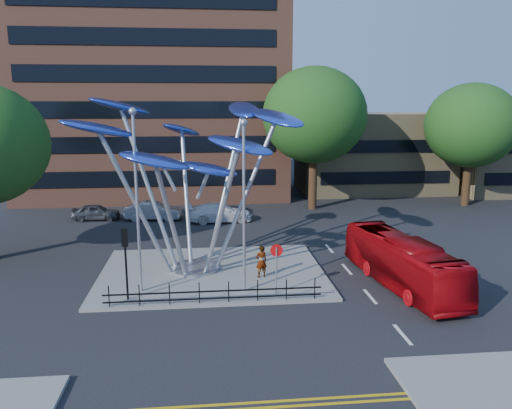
{
  "coord_description": "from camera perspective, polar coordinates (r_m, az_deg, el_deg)",
  "views": [
    {
      "loc": [
        -1.3,
        -19.89,
        9.24
      ],
      "look_at": [
        1.18,
        4.0,
        4.23
      ],
      "focal_mm": 35.0,
      "sensor_mm": 36.0,
      "label": 1
    }
  ],
  "objects": [
    {
      "name": "double_yellow_far",
      "position": [
        16.48,
        -0.4,
        -22.29
      ],
      "size": [
        40.0,
        0.12,
        0.01
      ],
      "primitive_type": "cube",
      "color": "gold",
      "rests_on": "ground"
    },
    {
      "name": "low_building_near",
      "position": [
        53.07,
        13.21,
        5.79
      ],
      "size": [
        15.0,
        8.0,
        8.0
      ],
      "primitive_type": "cube",
      "color": "#9D885C",
      "rests_on": "ground"
    },
    {
      "name": "traffic_light_island",
      "position": [
        23.64,
        -14.72,
        -4.9
      ],
      "size": [
        0.28,
        0.18,
        3.42
      ],
      "color": "black",
      "rests_on": "traffic_island"
    },
    {
      "name": "low_building_far",
      "position": [
        57.5,
        27.2,
        4.74
      ],
      "size": [
        12.0,
        8.0,
        7.0
      ],
      "primitive_type": "cube",
      "color": "#9D885C",
      "rests_on": "ground"
    },
    {
      "name": "brick_tower",
      "position": [
        52.42,
        -11.59,
        17.85
      ],
      "size": [
        25.0,
        15.0,
        30.0
      ],
      "primitive_type": "cube",
      "color": "brown",
      "rests_on": "ground"
    },
    {
      "name": "parked_car_right",
      "position": [
        38.86,
        -4.13,
        -0.93
      ],
      "size": [
        5.12,
        2.47,
        1.44
      ],
      "primitive_type": "imported",
      "rotation": [
        0.0,
        0.0,
        1.66
      ],
      "color": "white",
      "rests_on": "ground"
    },
    {
      "name": "no_entry_sign_island",
      "position": [
        23.84,
        2.35,
        -6.38
      ],
      "size": [
        0.6,
        0.1,
        2.45
      ],
      "color": "#9EA0A5",
      "rests_on": "traffic_island"
    },
    {
      "name": "leaf_sculpture",
      "position": [
        26.69,
        -7.59,
        6.58
      ],
      "size": [
        12.72,
        9.54,
        9.51
      ],
      "color": "#9EA0A5",
      "rests_on": "traffic_island"
    },
    {
      "name": "ground",
      "position": [
        21.97,
        -2.03,
        -13.1
      ],
      "size": [
        120.0,
        120.0,
        0.0
      ],
      "primitive_type": "plane",
      "color": "black",
      "rests_on": "ground"
    },
    {
      "name": "street_lamp_right",
      "position": [
        23.34,
        -1.4,
        1.54
      ],
      "size": [
        0.36,
        0.36,
        8.3
      ],
      "color": "#9EA0A5",
      "rests_on": "traffic_island"
    },
    {
      "name": "parked_car_left",
      "position": [
        41.29,
        -17.83,
        -0.83
      ],
      "size": [
        3.78,
        1.64,
        1.27
      ],
      "primitive_type": "imported",
      "rotation": [
        0.0,
        0.0,
        1.53
      ],
      "color": "#42464A",
      "rests_on": "ground"
    },
    {
      "name": "pedestrian",
      "position": [
        26.24,
        0.61,
        -6.52
      ],
      "size": [
        0.71,
        0.55,
        1.71
      ],
      "primitive_type": "imported",
      "rotation": [
        0.0,
        0.0,
        3.4
      ],
      "color": "gray",
      "rests_on": "traffic_island"
    },
    {
      "name": "pedestrian_railing_front",
      "position": [
        23.28,
        -4.82,
        -10.19
      ],
      "size": [
        10.0,
        0.06,
        1.0
      ],
      "color": "black",
      "rests_on": "traffic_island"
    },
    {
      "name": "red_bus",
      "position": [
        26.36,
        16.32,
        -6.32
      ],
      "size": [
        3.37,
        9.31,
        2.54
      ],
      "primitive_type": "imported",
      "rotation": [
        0.0,
        0.0,
        0.14
      ],
      "color": "#9C070C",
      "rests_on": "ground"
    },
    {
      "name": "parked_car_mid",
      "position": [
        40.19,
        -11.67,
        -0.71
      ],
      "size": [
        4.49,
        1.87,
        1.45
      ],
      "primitive_type": "imported",
      "rotation": [
        0.0,
        0.0,
        1.49
      ],
      "color": "#A8ABB0",
      "rests_on": "ground"
    },
    {
      "name": "street_lamp_left",
      "position": [
        23.93,
        -13.53,
        2.1
      ],
      "size": [
        0.36,
        0.36,
        8.8
      ],
      "color": "#9EA0A5",
      "rests_on": "traffic_island"
    },
    {
      "name": "tree_right",
      "position": [
        42.93,
        6.7,
        10.09
      ],
      "size": [
        8.8,
        8.8,
        12.11
      ],
      "color": "black",
      "rests_on": "ground"
    },
    {
      "name": "double_yellow_near",
      "position": [
        16.73,
        -0.5,
        -21.72
      ],
      "size": [
        40.0,
        0.12,
        0.01
      ],
      "primitive_type": "cube",
      "color": "gold",
      "rests_on": "ground"
    },
    {
      "name": "traffic_island",
      "position": [
        27.47,
        -5.0,
        -7.76
      ],
      "size": [
        12.0,
        9.0,
        0.15
      ],
      "primitive_type": "cube",
      "color": "slate",
      "rests_on": "ground"
    },
    {
      "name": "tree_far",
      "position": [
        47.99,
        23.39,
        8.27
      ],
      "size": [
        8.0,
        8.0,
        10.81
      ],
      "color": "black",
      "rests_on": "ground"
    }
  ]
}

